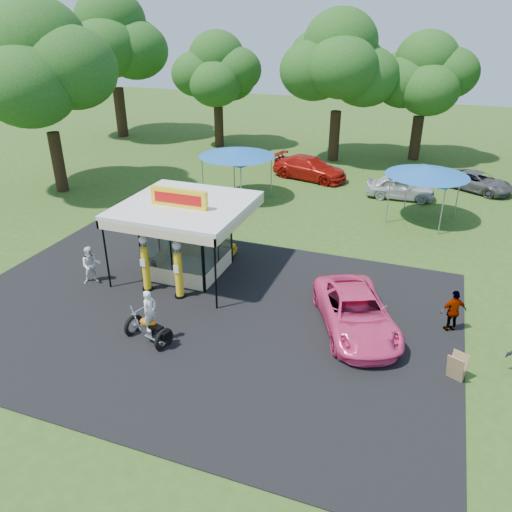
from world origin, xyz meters
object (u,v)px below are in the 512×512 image
object	(u,v)px
a_frame_sign	(457,367)
tent_east	(427,171)
gas_pump_left	(145,265)
kiosk_car	(209,244)
bg_car_b	(310,168)
bg_car_d	(478,182)
pink_sedan	(356,313)
gas_pump_right	(178,271)
motorcycle	(150,322)
spectator_east_b	(453,311)
bg_car_c	(400,187)
gas_station_kiosk	(187,237)
spectator_west	(91,265)
tent_west	(237,152)

from	to	relation	value
a_frame_sign	tent_east	bearing A→B (deg)	122.34
gas_pump_left	kiosk_car	distance (m)	4.53
bg_car_b	bg_car_d	bearing A→B (deg)	-69.93
gas_pump_left	pink_sedan	xyz separation A→B (m)	(8.96, 0.13, -0.49)
gas_pump_right	tent_east	world-z (taller)	tent_east
motorcycle	spectator_east_b	world-z (taller)	motorcycle
pink_sedan	bg_car_c	distance (m)	15.98
gas_station_kiosk	kiosk_car	size ratio (longest dim) A/B	1.92
gas_pump_left	motorcycle	xyz separation A→B (m)	(2.14, -3.25, -0.36)
bg_car_d	a_frame_sign	bearing A→B (deg)	-153.39
bg_car_c	pink_sedan	bearing A→B (deg)	177.26
tent_east	spectator_west	bearing A→B (deg)	-135.69
motorcycle	a_frame_sign	xyz separation A→B (m)	(10.42, 1.61, -0.37)
gas_pump_left	gas_pump_right	xyz separation A→B (m)	(1.61, -0.05, 0.01)
tent_west	gas_station_kiosk	bearing A→B (deg)	-80.15
spectator_west	bg_car_c	size ratio (longest dim) A/B	0.40
gas_station_kiosk	a_frame_sign	xyz separation A→B (m)	(11.66, -3.82, -1.29)
gas_station_kiosk	tent_east	xyz separation A→B (m)	(9.64, 10.45, 1.13)
tent_west	motorcycle	bearing A→B (deg)	-79.11
gas_station_kiosk	tent_west	world-z (taller)	gas_station_kiosk
gas_pump_right	kiosk_car	bearing A→B (deg)	99.10
kiosk_car	gas_station_kiosk	bearing A→B (deg)	-180.00
motorcycle	tent_west	world-z (taller)	tent_west
gas_pump_left	tent_west	distance (m)	12.66
tent_west	bg_car_c	bearing A→B (deg)	20.09
gas_station_kiosk	bg_car_b	distance (m)	16.17
bg_car_c	tent_west	world-z (taller)	tent_west
spectator_east_b	tent_east	distance (m)	11.67
motorcycle	tent_east	size ratio (longest dim) A/B	0.48
gas_pump_right	a_frame_sign	world-z (taller)	gas_pump_right
gas_pump_left	spectator_east_b	bearing A→B (deg)	5.95
spectator_west	bg_car_d	size ratio (longest dim) A/B	0.38
tent_east	motorcycle	bearing A→B (deg)	-117.88
a_frame_sign	kiosk_car	world-z (taller)	a_frame_sign
gas_pump_left	bg_car_b	xyz separation A→B (m)	(2.40, 18.24, -0.43)
bg_car_b	a_frame_sign	bearing A→B (deg)	-139.23
motorcycle	tent_west	bearing A→B (deg)	115.95
gas_pump_left	bg_car_d	bearing A→B (deg)	54.83
tent_west	spectator_west	bearing A→B (deg)	-97.80
tent_west	a_frame_sign	bearing A→B (deg)	-46.44
a_frame_sign	tent_east	size ratio (longest dim) A/B	0.21
spectator_west	bg_car_b	size ratio (longest dim) A/B	0.31
spectator_west	spectator_east_b	size ratio (longest dim) A/B	1.01
gas_pump_right	tent_west	distance (m)	12.92
gas_pump_left	tent_west	size ratio (longest dim) A/B	0.54
gas_station_kiosk	kiosk_car	xyz separation A→B (m)	(-0.00, 2.21, -1.30)
pink_sedan	spectator_west	world-z (taller)	spectator_west
motorcycle	spectator_west	bearing A→B (deg)	162.82
spectator_east_b	bg_car_b	xyz separation A→B (m)	(-9.97, 16.95, -0.06)
a_frame_sign	spectator_west	distance (m)	15.27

